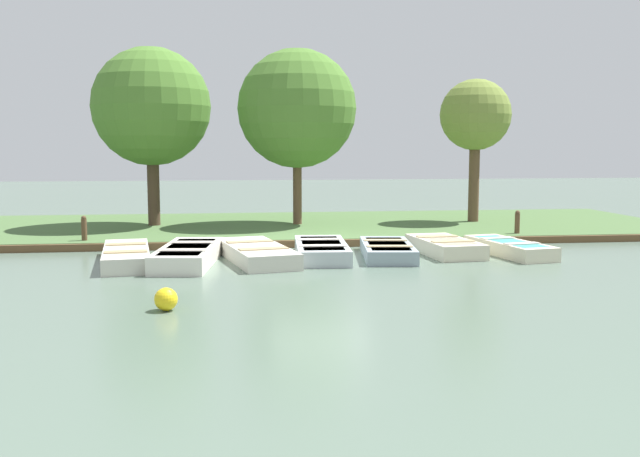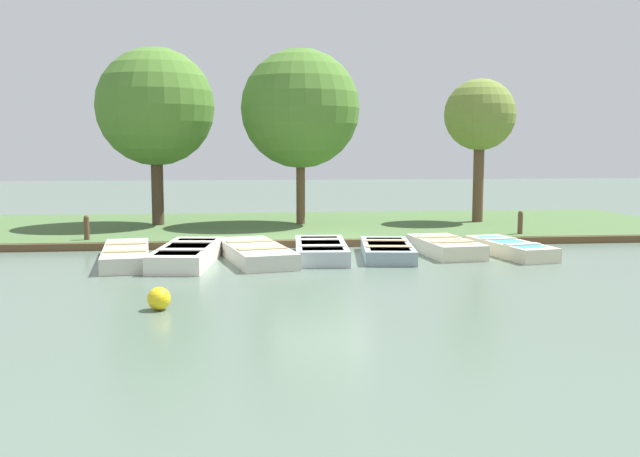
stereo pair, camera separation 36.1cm
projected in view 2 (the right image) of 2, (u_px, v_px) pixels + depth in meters
name	position (u px, v px, depth m)	size (l,w,h in m)	color
ground_plane	(322.00, 252.00, 18.20)	(80.00, 80.00, 0.00)	#566B5B
shore_bank	(305.00, 227.00, 23.13)	(8.00, 24.00, 0.20)	#476638
dock_walkway	(316.00, 241.00, 19.60)	(1.13, 23.99, 0.19)	brown
rowboat_0	(126.00, 255.00, 16.49)	(3.51, 1.44, 0.38)	beige
rowboat_1	(187.00, 254.00, 16.45)	(3.53, 1.59, 0.43)	silver
rowboat_2	(256.00, 252.00, 16.85)	(3.64, 1.91, 0.39)	beige
rowboat_3	(321.00, 250.00, 17.26)	(3.16, 1.41, 0.39)	#B2BCC1
rowboat_4	(387.00, 250.00, 17.36)	(3.02, 1.53, 0.36)	#8C9EA8
rowboat_5	(445.00, 247.00, 17.82)	(2.71, 1.42, 0.40)	beige
rowboat_6	(510.00, 248.00, 17.66)	(3.01, 1.45, 0.37)	beige
mooring_post_near	(87.00, 231.00, 19.04)	(0.14, 0.14, 0.87)	brown
mooring_post_far	(520.00, 226.00, 20.34)	(0.14, 0.14, 0.87)	brown
buoy	(159.00, 299.00, 11.74)	(0.39, 0.39, 0.39)	yellow
park_tree_far_left	(155.00, 107.00, 22.32)	(3.69, 3.69, 5.77)	#4C3828
park_tree_left	(300.00, 109.00, 22.57)	(3.77, 3.77, 5.77)	brown
park_tree_center	(480.00, 116.00, 23.29)	(2.33, 2.33, 4.90)	brown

